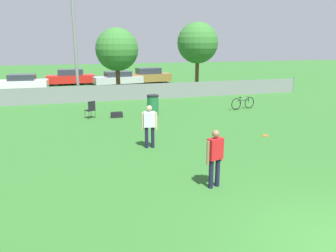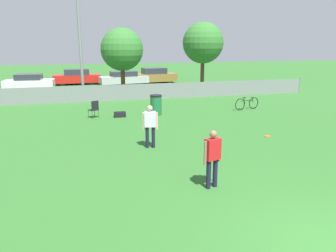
{
  "view_description": "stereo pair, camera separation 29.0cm",
  "coord_description": "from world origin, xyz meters",
  "px_view_note": "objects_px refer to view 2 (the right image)",
  "views": [
    {
      "loc": [
        -4.87,
        -4.35,
        3.86
      ],
      "look_at": [
        -1.69,
        6.24,
        1.05
      ],
      "focal_mm": 35.0,
      "sensor_mm": 36.0,
      "label": 1
    },
    {
      "loc": [
        -4.6,
        -4.43,
        3.86
      ],
      "look_at": [
        -1.69,
        6.24,
        1.05
      ],
      "focal_mm": 35.0,
      "sensor_mm": 36.0,
      "label": 2
    }
  ],
  "objects_px": {
    "player_thrower_red": "(212,155)",
    "parked_car_red": "(77,77)",
    "light_pole": "(79,18)",
    "tree_near_pole": "(122,50)",
    "folding_chair_sideline": "(94,108)",
    "parked_car_white": "(29,82)",
    "parked_car_tan": "(154,76)",
    "frisbee_disc": "(268,136)",
    "tree_far_right": "(203,43)",
    "bicycle_sideline": "(247,103)",
    "player_receiver_white": "(150,124)",
    "trash_bin": "(156,105)",
    "gear_bag_sideline": "(120,114)",
    "parked_car_silver": "(124,78)"
  },
  "relations": [
    {
      "from": "light_pole",
      "to": "player_receiver_white",
      "type": "height_order",
      "value": "light_pole"
    },
    {
      "from": "folding_chair_sideline",
      "to": "parked_car_white",
      "type": "distance_m",
      "value": 13.42
    },
    {
      "from": "gear_bag_sideline",
      "to": "parked_car_tan",
      "type": "distance_m",
      "value": 15.37
    },
    {
      "from": "light_pole",
      "to": "tree_near_pole",
      "type": "relative_size",
      "value": 1.89
    },
    {
      "from": "parked_car_white",
      "to": "parked_car_tan",
      "type": "height_order",
      "value": "parked_car_tan"
    },
    {
      "from": "tree_near_pole",
      "to": "bicycle_sideline",
      "type": "distance_m",
      "value": 10.21
    },
    {
      "from": "tree_near_pole",
      "to": "tree_far_right",
      "type": "height_order",
      "value": "tree_far_right"
    },
    {
      "from": "parked_car_silver",
      "to": "light_pole",
      "type": "bearing_deg",
      "value": -124.89
    },
    {
      "from": "light_pole",
      "to": "tree_far_right",
      "type": "height_order",
      "value": "light_pole"
    },
    {
      "from": "player_thrower_red",
      "to": "folding_chair_sideline",
      "type": "distance_m",
      "value": 10.03
    },
    {
      "from": "gear_bag_sideline",
      "to": "parked_car_red",
      "type": "distance_m",
      "value": 15.57
    },
    {
      "from": "tree_far_right",
      "to": "player_thrower_red",
      "type": "distance_m",
      "value": 19.95
    },
    {
      "from": "tree_near_pole",
      "to": "trash_bin",
      "type": "relative_size",
      "value": 4.44
    },
    {
      "from": "player_thrower_red",
      "to": "player_receiver_white",
      "type": "bearing_deg",
      "value": 85.7
    },
    {
      "from": "light_pole",
      "to": "parked_car_white",
      "type": "xyz_separation_m",
      "value": [
        -4.32,
        6.54,
        -4.83
      ]
    },
    {
      "from": "player_receiver_white",
      "to": "bicycle_sideline",
      "type": "relative_size",
      "value": 0.96
    },
    {
      "from": "player_receiver_white",
      "to": "light_pole",
      "type": "bearing_deg",
      "value": 113.52
    },
    {
      "from": "gear_bag_sideline",
      "to": "player_thrower_red",
      "type": "bearing_deg",
      "value": -82.07
    },
    {
      "from": "folding_chair_sideline",
      "to": "parked_car_tan",
      "type": "bearing_deg",
      "value": -143.91
    },
    {
      "from": "folding_chair_sideline",
      "to": "parked_car_white",
      "type": "xyz_separation_m",
      "value": [
        -4.75,
        12.55,
        0.13
      ]
    },
    {
      "from": "player_receiver_white",
      "to": "folding_chair_sideline",
      "type": "distance_m",
      "value": 6.03
    },
    {
      "from": "light_pole",
      "to": "parked_car_red",
      "type": "distance_m",
      "value": 10.42
    },
    {
      "from": "tree_near_pole",
      "to": "parked_car_red",
      "type": "xyz_separation_m",
      "value": [
        -3.37,
        7.96,
        -2.69
      ]
    },
    {
      "from": "bicycle_sideline",
      "to": "parked_car_tan",
      "type": "xyz_separation_m",
      "value": [
        -2.38,
        14.39,
        0.35
      ]
    },
    {
      "from": "player_receiver_white",
      "to": "bicycle_sideline",
      "type": "distance_m",
      "value": 9.12
    },
    {
      "from": "light_pole",
      "to": "parked_car_red",
      "type": "bearing_deg",
      "value": 92.52
    },
    {
      "from": "light_pole",
      "to": "frisbee_disc",
      "type": "bearing_deg",
      "value": -57.67
    },
    {
      "from": "parked_car_red",
      "to": "parked_car_tan",
      "type": "relative_size",
      "value": 1.0
    },
    {
      "from": "light_pole",
      "to": "frisbee_disc",
      "type": "xyz_separation_m",
      "value": [
        7.34,
        -11.61,
        -5.46
      ]
    },
    {
      "from": "trash_bin",
      "to": "player_thrower_red",
      "type": "bearing_deg",
      "value": -93.98
    },
    {
      "from": "bicycle_sideline",
      "to": "parked_car_red",
      "type": "relative_size",
      "value": 0.39
    },
    {
      "from": "gear_bag_sideline",
      "to": "parked_car_white",
      "type": "xyz_separation_m",
      "value": [
        -6.08,
        12.69,
        0.51
      ]
    },
    {
      "from": "trash_bin",
      "to": "bicycle_sideline",
      "type": "bearing_deg",
      "value": 1.01
    },
    {
      "from": "parked_car_white",
      "to": "parked_car_tan",
      "type": "bearing_deg",
      "value": 12.41
    },
    {
      "from": "light_pole",
      "to": "folding_chair_sideline",
      "type": "bearing_deg",
      "value": -85.91
    },
    {
      "from": "frisbee_disc",
      "to": "folding_chair_sideline",
      "type": "bearing_deg",
      "value": 141.02
    },
    {
      "from": "gear_bag_sideline",
      "to": "parked_car_red",
      "type": "xyz_separation_m",
      "value": [
        -2.17,
        15.41,
        0.56
      ]
    },
    {
      "from": "player_receiver_white",
      "to": "frisbee_disc",
      "type": "xyz_separation_m",
      "value": [
        5.13,
        0.15,
        -0.93
      ]
    },
    {
      "from": "bicycle_sideline",
      "to": "parked_car_silver",
      "type": "relative_size",
      "value": 0.36
    },
    {
      "from": "player_receiver_white",
      "to": "trash_bin",
      "type": "xyz_separation_m",
      "value": [
        1.53,
        5.58,
        -0.38
      ]
    },
    {
      "from": "player_thrower_red",
      "to": "parked_car_red",
      "type": "distance_m",
      "value": 25.18
    },
    {
      "from": "tree_far_right",
      "to": "frisbee_disc",
      "type": "relative_size",
      "value": 21.06
    },
    {
      "from": "tree_near_pole",
      "to": "player_thrower_red",
      "type": "height_order",
      "value": "tree_near_pole"
    },
    {
      "from": "folding_chair_sideline",
      "to": "parked_car_tan",
      "type": "height_order",
      "value": "parked_car_tan"
    },
    {
      "from": "frisbee_disc",
      "to": "folding_chair_sideline",
      "type": "xyz_separation_m",
      "value": [
        -6.91,
        5.59,
        0.51
      ]
    },
    {
      "from": "trash_bin",
      "to": "frisbee_disc",
      "type": "bearing_deg",
      "value": -56.44
    },
    {
      "from": "light_pole",
      "to": "parked_car_tan",
      "type": "xyz_separation_m",
      "value": [
        6.96,
        8.3,
        -4.76
      ]
    },
    {
      "from": "tree_far_right",
      "to": "trash_bin",
      "type": "distance_m",
      "value": 11.42
    },
    {
      "from": "trash_bin",
      "to": "gear_bag_sideline",
      "type": "height_order",
      "value": "trash_bin"
    },
    {
      "from": "player_receiver_white",
      "to": "parked_car_red",
      "type": "relative_size",
      "value": 0.37
    }
  ]
}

